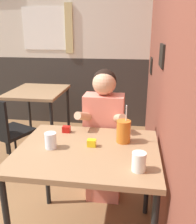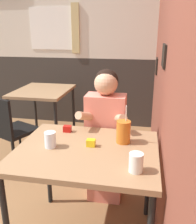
{
  "view_description": "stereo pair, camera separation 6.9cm",
  "coord_description": "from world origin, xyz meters",
  "views": [
    {
      "loc": [
        0.94,
        -1.25,
        1.54
      ],
      "look_at": [
        0.7,
        0.41,
        0.98
      ],
      "focal_mm": 40.0,
      "sensor_mm": 36.0,
      "label": 1
    },
    {
      "loc": [
        1.01,
        -1.24,
        1.54
      ],
      "look_at": [
        0.7,
        0.41,
        0.98
      ],
      "focal_mm": 40.0,
      "sensor_mm": 36.0,
      "label": 2
    }
  ],
  "objects": [
    {
      "name": "condiment_mustard",
      "position": [
        0.67,
        0.3,
        0.79
      ],
      "size": [
        0.06,
        0.04,
        0.05
      ],
      "color": "yellow",
      "rests_on": "main_table"
    },
    {
      "name": "condiment_ketchup",
      "position": [
        0.43,
        0.51,
        0.79
      ],
      "size": [
        0.06,
        0.04,
        0.05
      ],
      "color": "#B7140F",
      "rests_on": "main_table"
    },
    {
      "name": "person_seated",
      "position": [
        0.69,
        0.77,
        0.64
      ],
      "size": [
        0.42,
        0.4,
        1.23
      ],
      "color": "#EA7F6B",
      "rests_on": "ground_plane"
    },
    {
      "name": "brick_wall_right",
      "position": [
        1.18,
        1.34,
        1.35
      ],
      "size": [
        0.08,
        4.69,
        2.7
      ],
      "color": "brown",
      "rests_on": "ground_plane"
    },
    {
      "name": "back_wall",
      "position": [
        -0.01,
        2.72,
        1.36
      ],
      "size": [
        5.31,
        0.09,
        2.7
      ],
      "color": "beige",
      "rests_on": "ground_plane"
    },
    {
      "name": "main_table",
      "position": [
        0.65,
        0.25,
        0.69
      ],
      "size": [
        0.96,
        0.78,
        0.77
      ],
      "color": "#93704C",
      "rests_on": "ground_plane"
    },
    {
      "name": "cocktail_pitcher",
      "position": [
        0.88,
        0.4,
        0.85
      ],
      "size": [
        0.1,
        0.1,
        0.28
      ],
      "color": "#C6661E",
      "rests_on": "main_table"
    },
    {
      "name": "chair_near_window",
      "position": [
        -0.42,
        1.07,
        0.52
      ],
      "size": [
        0.53,
        0.53,
        0.88
      ],
      "rotation": [
        0.0,
        0.0,
        -0.41
      ],
      "color": "black",
      "rests_on": "ground_plane"
    },
    {
      "name": "glass_near_pitcher",
      "position": [
        0.4,
        0.23,
        0.82
      ],
      "size": [
        0.08,
        0.08,
        0.11
      ],
      "color": "silver",
      "rests_on": "main_table"
    },
    {
      "name": "glass_center",
      "position": [
        0.99,
        0.03,
        0.82
      ],
      "size": [
        0.08,
        0.08,
        0.11
      ],
      "color": "silver",
      "rests_on": "main_table"
    },
    {
      "name": "background_table",
      "position": [
        -0.34,
        1.84,
        0.68
      ],
      "size": [
        0.7,
        0.84,
        0.77
      ],
      "color": "#93704C",
      "rests_on": "ground_plane"
    }
  ]
}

